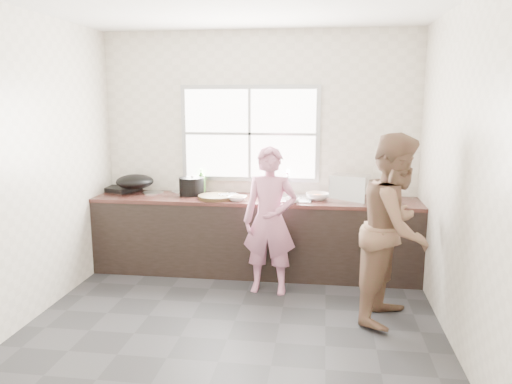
# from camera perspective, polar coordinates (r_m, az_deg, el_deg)

# --- Properties ---
(floor) EXTENTS (3.60, 3.20, 0.01)m
(floor) POSITION_cam_1_polar(r_m,az_deg,el_deg) (4.60, -2.42, -14.54)
(floor) COLOR #2A2A2C
(floor) RESTS_ON ground
(ceiling) EXTENTS (3.60, 3.20, 0.01)m
(ceiling) POSITION_cam_1_polar(r_m,az_deg,el_deg) (4.22, -2.73, 20.93)
(ceiling) COLOR silver
(ceiling) RESTS_ON wall_back
(wall_back) EXTENTS (3.60, 0.01, 2.70)m
(wall_back) POSITION_cam_1_polar(r_m,az_deg,el_deg) (5.77, 0.31, 4.70)
(wall_back) COLOR beige
(wall_back) RESTS_ON ground
(wall_left) EXTENTS (0.01, 3.20, 2.70)m
(wall_left) POSITION_cam_1_polar(r_m,az_deg,el_deg) (4.86, -24.02, 2.63)
(wall_left) COLOR silver
(wall_left) RESTS_ON ground
(wall_right) EXTENTS (0.01, 3.20, 2.70)m
(wall_right) POSITION_cam_1_polar(r_m,az_deg,el_deg) (4.26, 22.05, 1.77)
(wall_right) COLOR beige
(wall_right) RESTS_ON ground
(wall_front) EXTENTS (3.60, 0.01, 2.70)m
(wall_front) POSITION_cam_1_polar(r_m,az_deg,el_deg) (2.66, -8.81, -2.56)
(wall_front) COLOR silver
(wall_front) RESTS_ON ground
(cabinet) EXTENTS (3.60, 0.62, 0.82)m
(cabinet) POSITION_cam_1_polar(r_m,az_deg,el_deg) (5.65, -0.12, -5.16)
(cabinet) COLOR black
(cabinet) RESTS_ON floor
(countertop) EXTENTS (3.60, 0.64, 0.04)m
(countertop) POSITION_cam_1_polar(r_m,az_deg,el_deg) (5.54, -0.12, -0.89)
(countertop) COLOR #361B16
(countertop) RESTS_ON cabinet
(sink) EXTENTS (0.55, 0.45, 0.02)m
(sink) POSITION_cam_1_polar(r_m,az_deg,el_deg) (5.50, 3.49, -0.73)
(sink) COLOR silver
(sink) RESTS_ON countertop
(faucet) EXTENTS (0.02, 0.02, 0.30)m
(faucet) POSITION_cam_1_polar(r_m,az_deg,el_deg) (5.67, 3.67, 1.10)
(faucet) COLOR silver
(faucet) RESTS_ON countertop
(window_frame) EXTENTS (1.60, 0.05, 1.10)m
(window_frame) POSITION_cam_1_polar(r_m,az_deg,el_deg) (5.76, -0.70, 6.68)
(window_frame) COLOR #9EA0A5
(window_frame) RESTS_ON wall_back
(window_glazing) EXTENTS (1.50, 0.01, 1.00)m
(window_glazing) POSITION_cam_1_polar(r_m,az_deg,el_deg) (5.73, -0.73, 6.67)
(window_glazing) COLOR white
(window_glazing) RESTS_ON window_frame
(woman) EXTENTS (0.53, 0.37, 1.39)m
(woman) POSITION_cam_1_polar(r_m,az_deg,el_deg) (5.01, 1.60, -3.83)
(woman) COLOR #CB7A99
(woman) RESTS_ON floor
(person_side) EXTENTS (0.90, 1.00, 1.67)m
(person_side) POSITION_cam_1_polar(r_m,az_deg,el_deg) (4.53, 15.65, -4.04)
(person_side) COLOR brown
(person_side) RESTS_ON floor
(cutting_board) EXTENTS (0.45, 0.45, 0.04)m
(cutting_board) POSITION_cam_1_polar(r_m,az_deg,el_deg) (5.51, -4.55, -0.57)
(cutting_board) COLOR #322513
(cutting_board) RESTS_ON countertop
(cleaver) EXTENTS (0.23, 0.21, 0.01)m
(cleaver) POSITION_cam_1_polar(r_m,az_deg,el_deg) (5.54, -3.25, -0.25)
(cleaver) COLOR silver
(cleaver) RESTS_ON cutting_board
(bowl_mince) EXTENTS (0.23, 0.23, 0.05)m
(bowl_mince) POSITION_cam_1_polar(r_m,az_deg,el_deg) (5.39, -2.15, -0.73)
(bowl_mince) COLOR white
(bowl_mince) RESTS_ON countertop
(bowl_crabs) EXTENTS (0.25, 0.25, 0.06)m
(bowl_crabs) POSITION_cam_1_polar(r_m,az_deg,el_deg) (5.46, 7.04, -0.59)
(bowl_crabs) COLOR silver
(bowl_crabs) RESTS_ON countertop
(bowl_held) EXTENTS (0.19, 0.19, 0.06)m
(bowl_held) POSITION_cam_1_polar(r_m,az_deg,el_deg) (5.29, 4.16, -0.94)
(bowl_held) COLOR silver
(bowl_held) RESTS_ON countertop
(black_pot) EXTENTS (0.37, 0.37, 0.20)m
(black_pot) POSITION_cam_1_polar(r_m,az_deg,el_deg) (5.73, -7.37, 0.65)
(black_pot) COLOR black
(black_pot) RESTS_ON countertop
(plate_food) EXTENTS (0.31, 0.31, 0.02)m
(plate_food) POSITION_cam_1_polar(r_m,az_deg,el_deg) (5.88, -7.35, -0.01)
(plate_food) COLOR white
(plate_food) RESTS_ON countertop
(bottle_green) EXTENTS (0.14, 0.14, 0.29)m
(bottle_green) POSITION_cam_1_polar(r_m,az_deg,el_deg) (5.86, -6.29, 1.30)
(bottle_green) COLOR #397827
(bottle_green) RESTS_ON countertop
(bottle_brown_tall) EXTENTS (0.11, 0.12, 0.21)m
(bottle_brown_tall) POSITION_cam_1_polar(r_m,az_deg,el_deg) (5.77, -7.30, 0.73)
(bottle_brown_tall) COLOR #3F190F
(bottle_brown_tall) RESTS_ON countertop
(bottle_brown_short) EXTENTS (0.14, 0.14, 0.15)m
(bottle_brown_short) POSITION_cam_1_polar(r_m,az_deg,el_deg) (5.75, -7.68, 0.41)
(bottle_brown_short) COLOR #442011
(bottle_brown_short) RESTS_ON countertop
(glass_jar) EXTENTS (0.08, 0.08, 0.10)m
(glass_jar) POSITION_cam_1_polar(r_m,az_deg,el_deg) (5.93, -8.14, 0.45)
(glass_jar) COLOR white
(glass_jar) RESTS_ON countertop
(burner) EXTENTS (0.47, 0.47, 0.05)m
(burner) POSITION_cam_1_polar(r_m,az_deg,el_deg) (6.18, -15.18, 0.39)
(burner) COLOR black
(burner) RESTS_ON countertop
(wok) EXTENTS (0.52, 0.52, 0.16)m
(wok) POSITION_cam_1_polar(r_m,az_deg,el_deg) (5.94, -13.69, 1.17)
(wok) COLOR black
(wok) RESTS_ON burner
(dish_rack) EXTENTS (0.45, 0.37, 0.29)m
(dish_rack) POSITION_cam_1_polar(r_m,az_deg,el_deg) (5.42, 10.68, 0.42)
(dish_rack) COLOR silver
(dish_rack) RESTS_ON countertop
(pot_lid_left) EXTENTS (0.30, 0.30, 0.01)m
(pot_lid_left) POSITION_cam_1_polar(r_m,az_deg,el_deg) (5.95, -11.68, -0.05)
(pot_lid_left) COLOR #AAABB0
(pot_lid_left) RESTS_ON countertop
(pot_lid_right) EXTENTS (0.25, 0.25, 0.01)m
(pot_lid_right) POSITION_cam_1_polar(r_m,az_deg,el_deg) (5.95, -8.52, 0.05)
(pot_lid_right) COLOR #B6B8BD
(pot_lid_right) RESTS_ON countertop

